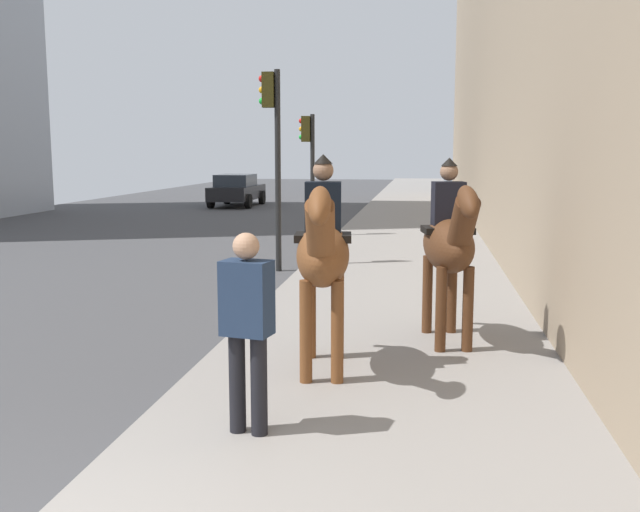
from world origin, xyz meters
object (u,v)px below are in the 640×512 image
(mounted_horse_near, at_px, (323,252))
(pedestrian_greeting, at_px, (247,320))
(traffic_light_far_curb, at_px, (309,156))
(traffic_light_near_curb, at_px, (274,138))
(mounted_horse_far, at_px, (450,242))
(car_near_lane, at_px, (237,190))

(mounted_horse_near, xyz_separation_m, pedestrian_greeting, (-1.78, 0.38, -0.32))
(mounted_horse_near, bearing_deg, pedestrian_greeting, -18.16)
(mounted_horse_near, relative_size, pedestrian_greeting, 1.37)
(mounted_horse_near, distance_m, traffic_light_far_curb, 12.63)
(pedestrian_greeting, xyz_separation_m, traffic_light_far_curb, (14.20, 1.73, 1.25))
(traffic_light_near_curb, bearing_deg, mounted_horse_near, -164.24)
(mounted_horse_far, distance_m, pedestrian_greeting, 3.62)
(traffic_light_near_curb, bearing_deg, car_near_lane, 17.14)
(mounted_horse_near, height_order, mounted_horse_far, mounted_horse_near)
(car_near_lane, bearing_deg, mounted_horse_far, -159.10)
(mounted_horse_near, relative_size, car_near_lane, 0.55)
(mounted_horse_far, relative_size, traffic_light_far_curb, 0.66)
(mounted_horse_near, xyz_separation_m, traffic_light_near_curb, (7.06, 1.99, 1.31))
(pedestrian_greeting, height_order, car_near_lane, pedestrian_greeting)
(traffic_light_far_curb, bearing_deg, mounted_horse_near, -170.35)
(mounted_horse_near, height_order, traffic_light_far_curb, traffic_light_far_curb)
(mounted_horse_near, relative_size, traffic_light_far_curb, 0.67)
(pedestrian_greeting, bearing_deg, traffic_light_near_curb, 21.77)
(mounted_horse_near, bearing_deg, traffic_light_near_curb, -170.29)
(mounted_horse_near, xyz_separation_m, mounted_horse_far, (1.37, -1.36, -0.04))
(pedestrian_greeting, distance_m, traffic_light_near_curb, 9.14)
(mounted_horse_far, bearing_deg, traffic_light_near_curb, -159.33)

